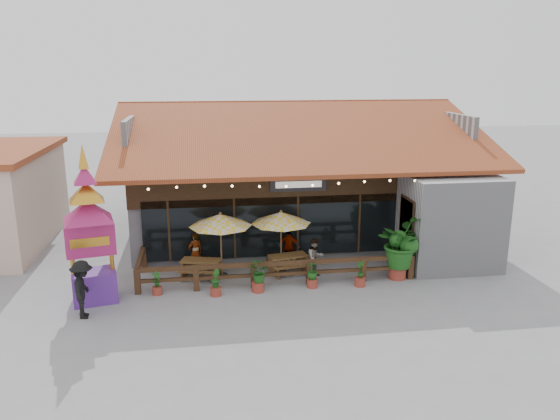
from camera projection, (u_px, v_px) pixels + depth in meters
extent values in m
plane|color=gray|center=(320.00, 278.00, 20.18)|extent=(100.00, 100.00, 0.00)
cube|color=#AAAAAF|center=(289.00, 186.00, 26.38)|extent=(14.00, 10.00, 4.00)
cube|color=#342110|center=(272.00, 184.00, 21.00)|extent=(11.00, 0.16, 1.60)
cube|color=black|center=(273.00, 227.00, 21.41)|extent=(10.00, 0.12, 2.40)
cube|color=#FFC072|center=(272.00, 225.00, 21.60)|extent=(9.80, 0.05, 2.20)
cube|color=#AAAAAF|center=(450.00, 221.00, 21.08)|extent=(3.50, 2.70, 3.60)
cube|color=red|center=(407.00, 219.00, 20.64)|extent=(0.06, 1.20, 1.50)
cube|color=#342110|center=(406.00, 219.00, 20.63)|extent=(0.04, 1.34, 1.64)
cube|color=#964021|center=(303.00, 135.00, 22.30)|extent=(15.50, 7.05, 2.37)
cube|color=#964021|center=(279.00, 119.00, 29.00)|extent=(15.50, 7.05, 2.37)
cube|color=#964021|center=(290.00, 102.00, 25.36)|extent=(15.50, 0.30, 0.12)
cube|color=#AAAAAF|center=(137.00, 133.00, 24.72)|extent=(0.20, 9.00, 1.80)
cube|color=#AAAAAF|center=(431.00, 128.00, 26.67)|extent=(0.20, 9.00, 1.80)
cube|color=black|center=(298.00, 184.00, 21.03)|extent=(2.20, 0.10, 0.55)
cube|color=silver|center=(299.00, 184.00, 20.97)|extent=(1.80, 0.02, 0.25)
cube|color=#342110|center=(169.00, 231.00, 20.82)|extent=(0.08, 0.08, 2.40)
cube|color=#342110|center=(234.00, 229.00, 21.17)|extent=(0.08, 0.08, 2.40)
cube|color=#342110|center=(298.00, 226.00, 21.51)|extent=(0.08, 0.08, 2.40)
cube|color=#342110|center=(359.00, 223.00, 21.86)|extent=(0.08, 0.08, 2.40)
sphere|color=#FFC58C|center=(148.00, 189.00, 18.52)|extent=(0.09, 0.09, 0.09)
sphere|color=#FFC58C|center=(177.00, 187.00, 18.65)|extent=(0.09, 0.09, 0.09)
sphere|color=#FFC58C|center=(205.00, 186.00, 18.78)|extent=(0.09, 0.09, 0.09)
sphere|color=#FFC58C|center=(232.00, 186.00, 18.92)|extent=(0.09, 0.09, 0.09)
sphere|color=#FFC58C|center=(259.00, 186.00, 19.06)|extent=(0.09, 0.09, 0.09)
sphere|color=#FFC58C|center=(286.00, 186.00, 19.20)|extent=(0.09, 0.09, 0.09)
sphere|color=#FFC58C|center=(313.00, 185.00, 19.33)|extent=(0.09, 0.09, 0.09)
sphere|color=#FFC58C|center=(339.00, 183.00, 19.45)|extent=(0.09, 0.09, 0.09)
sphere|color=#FFC58C|center=(364.00, 182.00, 19.58)|extent=(0.09, 0.09, 0.09)
sphere|color=#FFC58C|center=(390.00, 181.00, 19.71)|extent=(0.09, 0.09, 0.09)
sphere|color=#FFC58C|center=(415.00, 181.00, 19.85)|extent=(0.09, 0.09, 0.09)
cube|color=#412917|center=(137.00, 282.00, 18.68)|extent=(0.20, 0.20, 0.90)
cube|color=#412917|center=(196.00, 278.00, 18.96)|extent=(0.20, 0.20, 0.90)
cube|color=#412917|center=(254.00, 275.00, 19.24)|extent=(0.20, 0.20, 0.90)
cube|color=#412917|center=(309.00, 272.00, 19.52)|extent=(0.20, 0.20, 0.90)
cube|color=#412917|center=(363.00, 270.00, 19.80)|extent=(0.20, 0.20, 0.90)
cube|color=#412917|center=(410.00, 267.00, 20.05)|extent=(0.20, 0.20, 0.90)
cube|color=#412917|center=(279.00, 263.00, 19.27)|extent=(9.80, 0.16, 0.14)
cube|color=#412917|center=(279.00, 274.00, 19.37)|extent=(9.80, 0.12, 0.12)
cube|color=#412917|center=(140.00, 258.00, 19.78)|extent=(0.16, 2.50, 0.14)
cube|color=#412917|center=(144.00, 258.00, 20.98)|extent=(0.20, 0.20, 0.90)
cylinder|color=brown|center=(221.00, 246.00, 20.13)|extent=(0.06, 0.06, 2.32)
cone|color=yellow|center=(220.00, 220.00, 19.87)|extent=(2.32, 2.32, 0.45)
sphere|color=brown|center=(220.00, 213.00, 19.81)|extent=(0.10, 0.10, 0.10)
cylinder|color=black|center=(222.00, 275.00, 20.41)|extent=(0.44, 0.44, 0.06)
cylinder|color=brown|center=(281.00, 243.00, 20.64)|extent=(0.06, 0.06, 2.27)
cone|color=yellow|center=(281.00, 218.00, 20.39)|extent=(2.34, 2.34, 0.44)
sphere|color=brown|center=(281.00, 211.00, 20.33)|extent=(0.10, 0.10, 0.10)
cylinder|color=black|center=(281.00, 270.00, 20.92)|extent=(0.43, 0.43, 0.06)
cube|color=brown|center=(201.00, 261.00, 20.10)|extent=(1.56, 1.02, 0.05)
cube|color=brown|center=(184.00, 268.00, 20.25)|extent=(0.23, 0.63, 0.66)
cube|color=brown|center=(218.00, 270.00, 20.11)|extent=(0.23, 0.63, 0.66)
cube|color=brown|center=(197.00, 272.00, 19.69)|extent=(1.45, 0.61, 0.04)
cube|color=brown|center=(204.00, 263.00, 20.64)|extent=(1.45, 0.61, 0.04)
cube|color=brown|center=(288.00, 256.00, 20.59)|extent=(1.54, 0.93, 0.05)
cube|color=brown|center=(272.00, 266.00, 20.48)|extent=(0.19, 0.63, 0.67)
cube|color=brown|center=(304.00, 262.00, 20.87)|extent=(0.19, 0.63, 0.67)
cube|color=brown|center=(293.00, 267.00, 20.21)|extent=(1.46, 0.51, 0.05)
cube|color=brown|center=(284.00, 258.00, 21.11)|extent=(1.46, 0.51, 0.05)
cube|color=#552588|center=(95.00, 286.00, 18.10)|extent=(1.59, 1.33, 1.04)
cube|color=#9F1D5A|center=(91.00, 241.00, 17.70)|extent=(1.58, 0.56, 1.04)
cube|color=#C58322|center=(90.00, 242.00, 17.58)|extent=(1.19, 0.30, 0.30)
cylinder|color=#C58322|center=(72.00, 247.00, 17.66)|extent=(0.14, 0.14, 1.74)
cylinder|color=#C58322|center=(110.00, 246.00, 17.83)|extent=(0.14, 0.14, 1.74)
pyramid|color=#9F1D5A|center=(87.00, 200.00, 17.35)|extent=(2.50, 2.50, 0.70)
pyramid|color=#C58322|center=(85.00, 182.00, 17.21)|extent=(1.77, 1.77, 0.61)
pyramid|color=#9F1D5A|center=(84.00, 164.00, 17.06)|extent=(1.15, 1.15, 0.61)
pyramid|color=#C58322|center=(82.00, 144.00, 16.90)|extent=(0.52, 0.52, 0.78)
cylinder|color=maroon|center=(397.00, 272.00, 20.13)|extent=(0.63, 0.63, 0.46)
imported|color=#185719|center=(399.00, 242.00, 19.83)|extent=(2.04, 2.16, 1.90)
sphere|color=#185719|center=(404.00, 252.00, 19.84)|extent=(0.63, 0.63, 0.63)
sphere|color=#185719|center=(394.00, 245.00, 19.99)|extent=(0.55, 0.55, 0.55)
imported|color=#342110|center=(196.00, 252.00, 20.65)|extent=(0.68, 0.59, 1.56)
imported|color=#342110|center=(315.00, 258.00, 20.17)|extent=(0.88, 0.80, 1.47)
imported|color=#342110|center=(289.00, 247.00, 21.49)|extent=(0.91, 0.66, 1.44)
imported|color=black|center=(83.00, 289.00, 16.81)|extent=(0.77, 1.24, 1.85)
cylinder|color=maroon|center=(157.00, 291.00, 18.70)|extent=(0.34, 0.34, 0.27)
imported|color=#185719|center=(157.00, 279.00, 18.60)|extent=(0.35, 0.29, 0.57)
cylinder|color=maroon|center=(216.00, 291.00, 18.62)|extent=(0.38, 0.38, 0.30)
imported|color=#185719|center=(215.00, 279.00, 18.50)|extent=(0.30, 0.36, 0.62)
cylinder|color=maroon|center=(258.00, 287.00, 18.94)|extent=(0.43, 0.43, 0.35)
imported|color=#185719|center=(258.00, 272.00, 18.81)|extent=(0.83, 0.80, 0.72)
cylinder|color=maroon|center=(312.00, 283.00, 19.32)|extent=(0.39, 0.39, 0.31)
imported|color=#185719|center=(312.00, 271.00, 19.20)|extent=(0.45, 0.45, 0.64)
cylinder|color=maroon|center=(360.00, 282.00, 19.43)|extent=(0.39, 0.39, 0.31)
imported|color=#185719|center=(360.00, 269.00, 19.31)|extent=(0.31, 0.39, 0.64)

